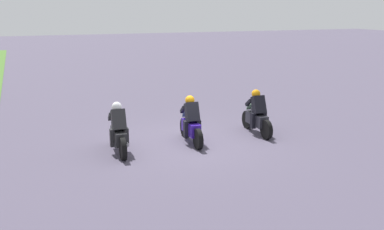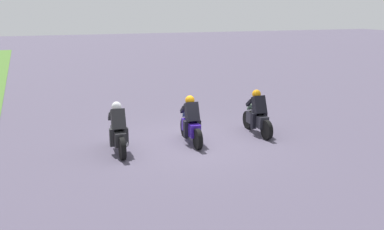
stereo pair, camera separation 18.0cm
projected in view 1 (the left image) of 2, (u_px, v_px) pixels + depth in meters
name	position (u px, v px, depth m)	size (l,w,h in m)	color
ground_plane	(190.00, 142.00, 14.10)	(120.00, 120.00, 0.00)	#4A4356
rider_lane_a	(257.00, 116.00, 14.94)	(2.04, 0.55, 1.51)	black
rider_lane_b	(191.00, 124.00, 13.91)	(2.04, 0.55, 1.51)	black
rider_lane_c	(119.00, 132.00, 12.98)	(2.04, 0.55, 1.51)	black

